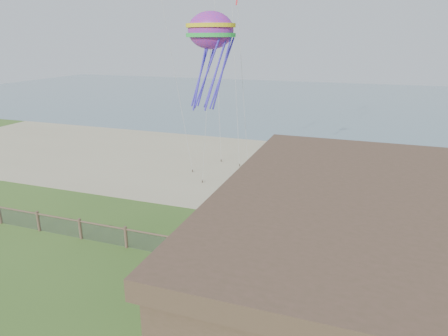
{
  "coord_description": "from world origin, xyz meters",
  "views": [
    {
      "loc": [
        8.53,
        -10.56,
        10.86
      ],
      "look_at": [
        1.95,
        8.0,
        4.5
      ],
      "focal_mm": 32.0,
      "sensor_mm": 36.0,
      "label": 1
    }
  ],
  "objects": [
    {
      "name": "ground",
      "position": [
        0.0,
        0.0,
        0.0
      ],
      "size": [
        160.0,
        160.0,
        0.0
      ],
      "primitive_type": "plane",
      "color": "#33551D",
      "rests_on": "ground"
    },
    {
      "name": "sand_beach",
      "position": [
        0.0,
        22.0,
        0.0
      ],
      "size": [
        72.0,
        20.0,
        0.02
      ],
      "primitive_type": "cube",
      "color": "tan",
      "rests_on": "ground"
    },
    {
      "name": "chainlink_fence",
      "position": [
        0.0,
        6.0,
        0.55
      ],
      "size": [
        36.2,
        0.2,
        1.25
      ],
      "primitive_type": null,
      "color": "#4D3C2B",
      "rests_on": "ground"
    },
    {
      "name": "octopus_kite",
      "position": [
        -1.07,
        14.0,
        9.68
      ],
      "size": [
        3.54,
        2.73,
        6.71
      ],
      "primitive_type": null,
      "rotation": [
        0.0,
        0.0,
        -0.14
      ],
      "color": "#FF2854"
    },
    {
      "name": "picnic_table",
      "position": [
        4.66,
        5.0,
        0.44
      ],
      "size": [
        2.5,
        2.23,
        0.87
      ],
      "primitive_type": null,
      "rotation": [
        0.0,
        0.0,
        0.39
      ],
      "color": "brown",
      "rests_on": "ground"
    },
    {
      "name": "ocean",
      "position": [
        0.0,
        66.0,
        0.0
      ],
      "size": [
        160.0,
        68.0,
        0.02
      ],
      "primitive_type": "cube",
      "color": "slate",
      "rests_on": "ground"
    }
  ]
}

